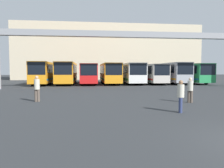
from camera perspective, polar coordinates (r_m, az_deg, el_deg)
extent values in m
cube|color=beige|center=(55.84, -1.15, 8.02)|extent=(43.71, 12.00, 12.89)
cube|color=gray|center=(26.99, 4.94, 12.74)|extent=(31.29, 0.80, 0.70)
cube|color=orange|center=(34.79, -17.33, 2.94)|extent=(2.46, 10.09, 2.98)
cube|color=black|center=(29.87, -19.14, 3.89)|extent=(2.26, 0.06, 1.67)
cube|color=black|center=(34.79, -17.34, 3.85)|extent=(2.49, 8.58, 1.25)
cube|color=#1966B2|center=(34.82, -17.30, 1.37)|extent=(2.49, 9.58, 0.24)
cylinder|color=black|center=(32.30, -20.08, 0.51)|extent=(0.28, 1.05, 1.05)
cylinder|color=black|center=(31.86, -16.33, 0.54)|extent=(0.28, 1.05, 1.05)
cylinder|color=black|center=(37.81, -18.09, 0.97)|extent=(0.28, 1.05, 1.05)
cylinder|color=black|center=(37.44, -14.88, 1.00)|extent=(0.28, 1.05, 1.05)
cube|color=orange|center=(35.27, -11.66, 3.02)|extent=(2.55, 11.98, 2.96)
cube|color=black|center=(29.33, -12.70, 3.98)|extent=(2.34, 0.06, 1.66)
cube|color=black|center=(35.27, -11.67, 3.91)|extent=(2.58, 10.18, 1.24)
cube|color=#268C4C|center=(35.29, -11.64, 1.48)|extent=(2.58, 11.38, 0.24)
cylinder|color=black|center=(32.10, -14.14, 0.61)|extent=(0.28, 1.07, 1.07)
cylinder|color=black|center=(31.88, -10.17, 0.65)|extent=(0.28, 1.07, 1.07)
cylinder|color=black|center=(38.75, -12.84, 1.13)|extent=(0.28, 1.07, 1.07)
cylinder|color=black|center=(38.57, -9.55, 1.16)|extent=(0.28, 1.07, 1.07)
cube|color=red|center=(34.82, -6.18, 2.88)|extent=(2.42, 11.34, 2.74)
cube|color=black|center=(29.17, -6.10, 3.73)|extent=(2.23, 0.06, 1.53)
cube|color=black|center=(34.81, -6.19, 3.70)|extent=(2.45, 9.64, 1.15)
cube|color=red|center=(34.84, -6.17, 1.44)|extent=(2.45, 10.77, 0.24)
cylinder|color=black|center=(31.69, -8.02, 0.51)|extent=(0.28, 0.91, 0.91)
cylinder|color=black|center=(31.71, -4.22, 0.53)|extent=(0.28, 0.91, 0.91)
cylinder|color=black|center=(38.03, -7.79, 1.02)|extent=(0.28, 0.91, 0.91)
cylinder|color=black|center=(38.05, -4.62, 1.04)|extent=(0.28, 0.91, 0.91)
cube|color=orange|center=(34.53, -0.58, 2.98)|extent=(2.48, 10.38, 2.84)
cube|color=black|center=(29.39, 0.48, 3.89)|extent=(2.29, 0.06, 1.59)
cube|color=black|center=(34.53, -0.58, 3.85)|extent=(2.51, 8.83, 1.19)
cube|color=#268C4C|center=(34.55, -0.58, 1.47)|extent=(2.51, 9.87, 0.24)
cylinder|color=black|center=(31.58, -1.98, 0.62)|extent=(0.28, 1.01, 1.01)
cylinder|color=black|center=(31.82, 1.91, 0.64)|extent=(0.28, 1.01, 1.01)
cylinder|color=black|center=(37.37, -2.70, 1.08)|extent=(0.28, 1.01, 1.01)
cylinder|color=black|center=(37.58, 0.60, 1.10)|extent=(0.28, 1.01, 1.01)
cube|color=silver|center=(35.40, 4.78, 2.99)|extent=(2.60, 11.12, 2.85)
cube|color=black|center=(29.99, 6.88, 3.88)|extent=(2.39, 0.06, 1.60)
cube|color=black|center=(35.40, 4.79, 3.85)|extent=(2.63, 9.45, 1.20)
cube|color=#268C4C|center=(35.42, 4.77, 1.52)|extent=(2.63, 10.56, 0.24)
cylinder|color=black|center=(32.17, 3.87, 0.59)|extent=(0.28, 0.92, 0.92)
cylinder|color=black|center=(32.66, 7.81, 0.61)|extent=(0.28, 0.92, 0.92)
cylinder|color=black|center=(38.31, 2.18, 1.08)|extent=(0.28, 0.92, 0.92)
cylinder|color=black|center=(38.72, 5.51, 1.09)|extent=(0.28, 0.92, 0.92)
cube|color=beige|center=(36.71, 9.78, 2.86)|extent=(2.43, 12.15, 2.71)
cube|color=black|center=(30.95, 12.95, 3.61)|extent=(2.23, 0.06, 1.52)
cube|color=black|center=(36.71, 9.78, 3.63)|extent=(2.46, 10.33, 1.14)
cube|color=red|center=(36.73, 9.76, 1.51)|extent=(2.46, 11.54, 0.24)
cylinder|color=black|center=(33.19, 9.67, 0.76)|extent=(0.28, 1.06, 1.06)
cylinder|color=black|center=(33.84, 13.09, 0.77)|extent=(0.28, 1.06, 1.06)
cylinder|color=black|center=(39.76, 6.92, 1.25)|extent=(0.28, 1.06, 1.06)
cylinder|color=black|center=(40.30, 9.83, 1.25)|extent=(0.28, 1.06, 1.06)
cube|color=#999EA5|center=(37.82, 14.67, 3.00)|extent=(2.53, 12.19, 2.95)
cube|color=black|center=(32.23, 18.61, 3.82)|extent=(2.33, 0.06, 1.65)
cube|color=black|center=(37.82, 14.68, 3.83)|extent=(2.56, 10.37, 1.24)
cube|color=orange|center=(37.84, 14.64, 1.57)|extent=(2.56, 11.58, 0.24)
cylinder|color=black|center=(34.27, 14.98, 0.68)|extent=(0.28, 0.95, 0.95)
cylinder|color=black|center=(35.15, 18.33, 0.69)|extent=(0.28, 0.95, 0.95)
cylinder|color=black|center=(40.69, 11.44, 1.18)|extent=(0.28, 0.95, 0.95)
cylinder|color=black|center=(41.43, 14.35, 1.18)|extent=(0.28, 0.95, 0.95)
cube|color=#268C4C|center=(38.37, 19.84, 2.80)|extent=(2.50, 10.42, 2.81)
cube|color=black|center=(33.79, 23.78, 3.51)|extent=(2.30, 0.06, 1.57)
cube|color=black|center=(38.36, 19.85, 3.57)|extent=(2.53, 8.86, 1.18)
cube|color=#1966B2|center=(38.39, 19.81, 1.46)|extent=(2.53, 9.90, 0.24)
cylinder|color=black|center=(35.30, 20.31, 0.73)|extent=(0.28, 1.03, 1.03)
cylinder|color=black|center=(36.34, 23.38, 0.73)|extent=(0.28, 1.03, 1.03)
cylinder|color=black|center=(40.59, 16.58, 1.15)|extent=(0.28, 1.03, 1.03)
cylinder|color=black|center=(41.50, 19.36, 1.15)|extent=(0.28, 1.03, 1.03)
cylinder|color=navy|center=(11.57, 17.47, -5.30)|extent=(0.18, 0.18, 0.78)
cylinder|color=navy|center=(11.73, 17.46, -5.19)|extent=(0.18, 0.18, 0.78)
cylinder|color=beige|center=(11.56, 17.53, -1.72)|extent=(0.34, 0.34, 0.65)
sphere|color=#8C6647|center=(11.53, 17.57, 0.42)|extent=(0.21, 0.21, 0.21)
cylinder|color=brown|center=(15.39, 20.01, -3.15)|extent=(0.18, 0.18, 0.80)
cylinder|color=brown|center=(15.40, 19.43, -3.13)|extent=(0.18, 0.18, 0.80)
cylinder|color=beige|center=(15.33, 19.78, -0.43)|extent=(0.35, 0.35, 0.66)
sphere|color=beige|center=(15.31, 19.82, 1.21)|extent=(0.22, 0.22, 0.22)
cylinder|color=brown|center=(15.82, -19.27, -2.87)|extent=(0.19, 0.19, 0.85)
cylinder|color=brown|center=(15.78, -18.68, -2.87)|extent=(0.19, 0.19, 0.85)
cylinder|color=beige|center=(15.73, -19.03, -0.06)|extent=(0.37, 0.37, 0.70)
sphere|color=tan|center=(15.71, -19.07, 1.64)|extent=(0.23, 0.23, 0.23)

